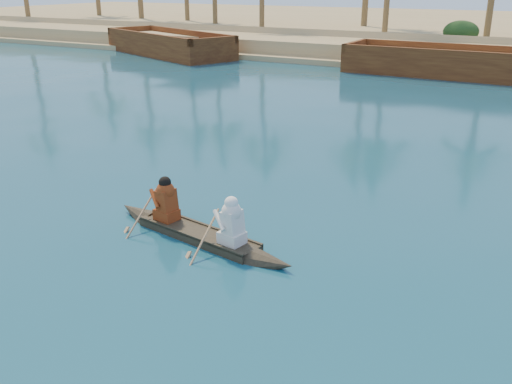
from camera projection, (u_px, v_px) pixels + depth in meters
The scene contains 4 objects.
ground at pixel (422, 210), 14.14m from camera, with size 160.00×160.00×0.00m, color #0B3148.
canoe at pixel (198, 227), 12.53m from camera, with size 5.17×1.60×1.41m.
barge_left at pixel (169, 45), 42.73m from camera, with size 12.66×8.32×2.01m.
barge_mid at pixel (447, 63), 33.69m from camera, with size 11.89×4.19×1.97m.
Camera 1 is at (2.60, -13.46, 5.40)m, focal length 40.00 mm.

